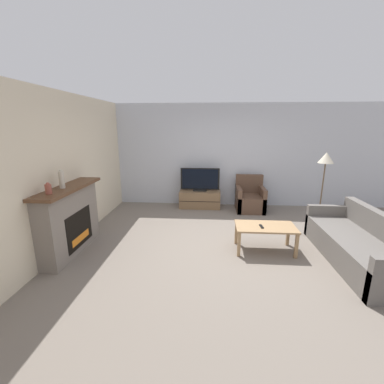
# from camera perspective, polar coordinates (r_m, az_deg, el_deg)

# --- Properties ---
(ground_plane) EXTENTS (24.00, 24.00, 0.00)m
(ground_plane) POSITION_cam_1_polar(r_m,az_deg,el_deg) (4.96, 7.40, -10.97)
(ground_plane) COLOR slate
(wall_back) EXTENTS (12.00, 0.06, 2.70)m
(wall_back) POSITION_cam_1_polar(r_m,az_deg,el_deg) (6.99, 6.69, 8.02)
(wall_back) COLOR silver
(wall_back) RESTS_ON ground
(wall_left) EXTENTS (0.06, 12.00, 2.70)m
(wall_left) POSITION_cam_1_polar(r_m,az_deg,el_deg) (5.21, -25.29, 4.57)
(wall_left) COLOR beige
(wall_left) RESTS_ON ground
(fireplace) EXTENTS (0.43, 1.58, 1.16)m
(fireplace) POSITION_cam_1_polar(r_m,az_deg,el_deg) (4.84, -25.50, -5.46)
(fireplace) COLOR slate
(fireplace) RESTS_ON ground
(mantel_vase_left) EXTENTS (0.09, 0.09, 0.17)m
(mantel_vase_left) POSITION_cam_1_polar(r_m,az_deg,el_deg) (4.27, -29.31, 0.66)
(mantel_vase_left) COLOR #994C3D
(mantel_vase_left) RESTS_ON fireplace
(mantel_vase_centre_left) EXTENTS (0.08, 0.08, 0.30)m
(mantel_vase_centre_left) POSITION_cam_1_polar(r_m,az_deg,el_deg) (4.55, -27.00, 2.53)
(mantel_vase_centre_left) COLOR beige
(mantel_vase_centre_left) RESTS_ON fireplace
(tv_stand) EXTENTS (1.07, 0.52, 0.45)m
(tv_stand) POSITION_cam_1_polar(r_m,az_deg,el_deg) (6.88, 1.76, -1.55)
(tv_stand) COLOR brown
(tv_stand) RESTS_ON ground
(tv) EXTENTS (1.02, 0.18, 0.61)m
(tv) POSITION_cam_1_polar(r_m,az_deg,el_deg) (6.76, 1.79, 2.61)
(tv) COLOR black
(tv) RESTS_ON tv_stand
(armchair) EXTENTS (0.70, 0.76, 0.89)m
(armchair) POSITION_cam_1_polar(r_m,az_deg,el_deg) (6.79, 12.72, -1.57)
(armchair) COLOR brown
(armchair) RESTS_ON ground
(coffee_table) EXTENTS (1.01, 0.56, 0.46)m
(coffee_table) POSITION_cam_1_polar(r_m,az_deg,el_deg) (4.64, 15.99, -7.95)
(coffee_table) COLOR #A37F56
(coffee_table) RESTS_ON ground
(remote) EXTENTS (0.05, 0.15, 0.02)m
(remote) POSITION_cam_1_polar(r_m,az_deg,el_deg) (4.55, 15.18, -7.38)
(remote) COLOR black
(remote) RESTS_ON coffee_table
(couch) EXTENTS (0.86, 2.18, 0.80)m
(couch) POSITION_cam_1_polar(r_m,az_deg,el_deg) (4.93, 33.31, -10.06)
(couch) COLOR #66605B
(couch) RESTS_ON ground
(floor_lamp) EXTENTS (0.31, 0.31, 1.61)m
(floor_lamp) POSITION_cam_1_polar(r_m,az_deg,el_deg) (5.94, 27.52, 5.60)
(floor_lamp) COLOR black
(floor_lamp) RESTS_ON ground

